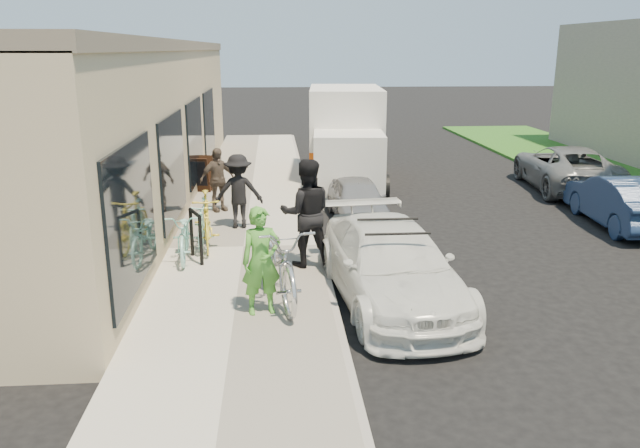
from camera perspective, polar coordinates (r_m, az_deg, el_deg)
name	(u,v)px	position (r m, az deg, el deg)	size (l,w,h in m)	color
ground	(362,310)	(10.08, 3.82, -7.81)	(120.00, 120.00, 0.00)	black
sidewalk	(244,250)	(12.78, -6.99, -2.36)	(3.00, 34.00, 0.15)	#ADA89B
curb	(320,249)	(12.80, -0.04, -2.26)	(0.12, 34.00, 0.13)	gray
storefront	(127,122)	(17.67, -17.20, 8.89)	(3.60, 20.00, 4.22)	#C9B18B
bike_rack	(196,231)	(11.91, -11.30, -0.61)	(0.30, 0.64, 0.96)	black
sandwich_board	(200,174)	(17.76, -10.88, 4.52)	(0.72, 0.72, 0.98)	black
sedan_white	(391,265)	(10.19, 6.48, -3.74)	(2.22, 4.57, 1.32)	white
sedan_silver	(358,200)	(15.03, 3.46, 2.24)	(1.23, 3.05, 1.04)	gray
moving_truck	(346,141)	(19.51, 2.36, 7.62)	(2.62, 5.96, 2.86)	silver
far_car_blue	(621,201)	(16.12, 25.83, 1.92)	(1.29, 3.70, 1.22)	#18294A
far_car_gray	(566,167)	(19.83, 21.54, 4.84)	(2.14, 4.64, 1.29)	slate
tandem_bike	(279,260)	(9.92, -3.79, -3.34)	(0.85, 2.43, 1.27)	silver
woman_rider	(261,261)	(9.34, -5.39, -3.38)	(0.60, 0.39, 1.65)	#4B9933
man_standing	(306,213)	(11.33, -1.26, 1.01)	(0.96, 0.75, 1.98)	black
cruiser_bike_a	(204,223)	(12.79, -10.60, 0.05)	(0.44, 1.57, 0.95)	#9CE9DE
cruiser_bike_b	(185,235)	(12.14, -12.25, -0.95)	(0.61, 1.76, 0.92)	#9CE9DE
cruiser_bike_c	(207,220)	(12.71, -10.33, 0.33)	(0.52, 1.83, 1.10)	yellow
bystander_a	(239,191)	(13.95, -7.46, 2.99)	(1.07, 0.61, 1.65)	black
bystander_b	(217,180)	(15.48, -9.37, 4.02)	(0.92, 0.38, 1.57)	brown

